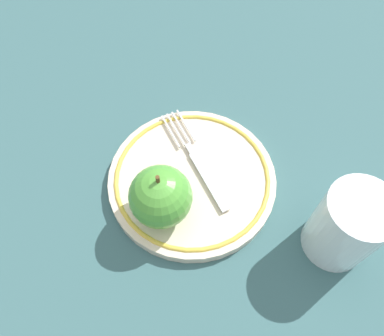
# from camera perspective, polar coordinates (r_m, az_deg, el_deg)

# --- Properties ---
(ground_plane) EXTENTS (2.00, 2.00, 0.00)m
(ground_plane) POSITION_cam_1_polar(r_m,az_deg,el_deg) (0.51, -3.06, -2.50)
(ground_plane) COLOR #365E60
(plate) EXTENTS (0.22, 0.22, 0.02)m
(plate) POSITION_cam_1_polar(r_m,az_deg,el_deg) (0.50, 0.00, -1.70)
(plate) COLOR beige
(plate) RESTS_ON ground_plane
(apple_red_whole) EXTENTS (0.08, 0.08, 0.08)m
(apple_red_whole) POSITION_cam_1_polar(r_m,az_deg,el_deg) (0.44, -4.81, -4.38)
(apple_red_whole) COLOR #4FA038
(apple_red_whole) RESTS_ON plate
(fork) EXTENTS (0.09, 0.16, 0.00)m
(fork) POSITION_cam_1_polar(r_m,az_deg,el_deg) (0.50, 0.84, 1.07)
(fork) COLOR silver
(fork) RESTS_ON plate
(drinking_glass) EXTENTS (0.08, 0.08, 0.11)m
(drinking_glass) POSITION_cam_1_polar(r_m,az_deg,el_deg) (0.46, 22.50, -8.19)
(drinking_glass) COLOR silver
(drinking_glass) RESTS_ON ground_plane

